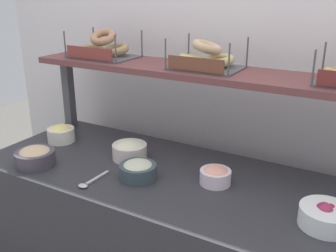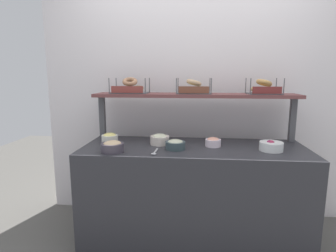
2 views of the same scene
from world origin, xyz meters
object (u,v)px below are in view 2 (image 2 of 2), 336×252
at_px(bowl_hummus, 112,146).
at_px(serving_spoon_near_plate, 155,153).
at_px(bowl_egg_salad, 110,138).
at_px(bowl_potato_salad, 160,139).
at_px(bowl_lox_spread, 213,142).
at_px(bowl_tuna_salad, 175,144).
at_px(bagel_basket_everything, 130,88).
at_px(bagel_basket_sesame, 264,89).
at_px(bagel_basket_plain, 194,88).
at_px(bowl_beet_salad, 271,146).

relative_size(bowl_hummus, serving_spoon_near_plate, 1.03).
xyz_separation_m(bowl_egg_salad, bowl_potato_salad, (0.45, 0.00, -0.00)).
bearing_deg(bowl_hummus, bowl_lox_spread, 17.39).
relative_size(bowl_tuna_salad, bagel_basket_everything, 0.48).
height_order(serving_spoon_near_plate, bagel_basket_everything, bagel_basket_everything).
bearing_deg(bagel_basket_sesame, bowl_lox_spread, -150.67).
xyz_separation_m(bowl_tuna_salad, bagel_basket_everything, (-0.46, 0.37, 0.44)).
bearing_deg(bowl_potato_salad, bowl_tuna_salad, -45.07).
relative_size(bagel_basket_everything, bagel_basket_plain, 1.08).
xyz_separation_m(bowl_hummus, serving_spoon_near_plate, (0.34, -0.02, -0.04)).
xyz_separation_m(bowl_egg_salad, bagel_basket_everything, (0.14, 0.22, 0.43)).
relative_size(bowl_egg_salad, bowl_potato_salad, 0.86).
relative_size(bowl_beet_salad, bowl_hummus, 1.01).
bearing_deg(bowl_potato_salad, bowl_egg_salad, -179.83).
height_order(bowl_tuna_salad, bowl_hummus, bowl_hummus).
bearing_deg(bagel_basket_plain, bowl_egg_salad, -162.90).
relative_size(bowl_beet_salad, bagel_basket_everything, 0.55).
relative_size(bowl_lox_spread, bagel_basket_everything, 0.39).
xyz_separation_m(bowl_potato_salad, bagel_basket_plain, (0.29, 0.22, 0.43)).
xyz_separation_m(serving_spoon_near_plate, bagel_basket_everything, (-0.30, 0.51, 0.47)).
bearing_deg(bowl_potato_salad, bagel_basket_sesame, 13.97).
bearing_deg(bowl_egg_salad, bowl_lox_spread, -1.61).
bearing_deg(serving_spoon_near_plate, bowl_beet_salad, 10.66).
height_order(bowl_tuna_salad, bowl_beet_salad, bowl_beet_salad).
xyz_separation_m(bagel_basket_everything, bagel_basket_sesame, (1.22, 0.00, -0.00)).
relative_size(bowl_potato_salad, bagel_basket_plain, 0.53).
distance_m(bowl_egg_salad, bowl_hummus, 0.30).
bearing_deg(bagel_basket_everything, bowl_hummus, -93.71).
relative_size(bowl_beet_salad, bagel_basket_sesame, 0.63).
bearing_deg(bowl_beet_salad, bagel_basket_sesame, 90.47).
bearing_deg(bowl_tuna_salad, bowl_hummus, -165.13).
height_order(bagel_basket_everything, bagel_basket_plain, bagel_basket_everything).
height_order(bowl_tuna_salad, bowl_potato_salad, bowl_potato_salad).
relative_size(bowl_hummus, bagel_basket_plain, 0.58).
xyz_separation_m(bowl_tuna_salad, bowl_beet_salad, (0.77, 0.03, -0.00)).
bearing_deg(bagel_basket_plain, bagel_basket_sesame, 0.22).
distance_m(bowl_lox_spread, serving_spoon_near_plate, 0.53).
distance_m(bowl_potato_salad, bagel_basket_plain, 0.56).
xyz_separation_m(bowl_beet_salad, bagel_basket_plain, (-0.63, 0.34, 0.44)).
distance_m(bowl_tuna_salad, bowl_beet_salad, 0.77).
bearing_deg(bagel_basket_sesame, bowl_hummus, -158.06).
bearing_deg(bowl_potato_salad, serving_spoon_near_plate, -90.61).
xyz_separation_m(bowl_potato_salad, bowl_beet_salad, (0.91, -0.12, -0.01)).
bearing_deg(bowl_lox_spread, bowl_beet_salad, -11.63).
height_order(bowl_egg_salad, bowl_potato_salad, same).
height_order(bowl_egg_salad, bagel_basket_sesame, bagel_basket_sesame).
distance_m(bowl_egg_salad, bowl_lox_spread, 0.91).
bearing_deg(bowl_egg_salad, bowl_hummus, -68.93).
xyz_separation_m(bowl_potato_salad, serving_spoon_near_plate, (-0.00, -0.29, -0.04)).
distance_m(serving_spoon_near_plate, bagel_basket_plain, 0.76).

